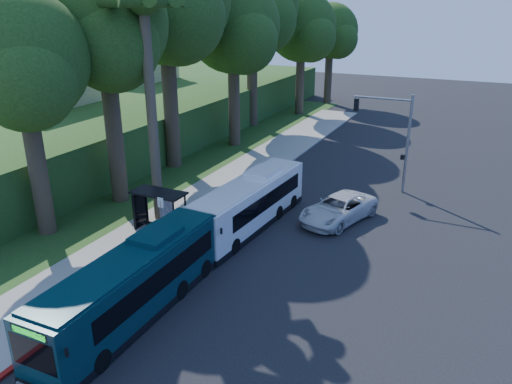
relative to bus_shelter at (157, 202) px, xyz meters
The scene contains 19 objects.
ground 8.00m from the bus_shelter, 21.51° to the left, with size 140.00×140.00×0.00m, color black.
sidewalk 3.35m from the bus_shelter, 90.90° to the left, with size 4.50×70.00×0.12m, color gray.
red_curb 3.07m from the bus_shelter, 26.83° to the right, with size 0.25×30.00×0.13m, color maroon.
grass_verge 9.90m from the bus_shelter, 126.16° to the left, with size 8.00×70.00×0.06m, color #234719.
bus_shelter is the anchor object (origin of this frame).
stop_sign_pole 2.85m from the bus_shelter, 49.08° to the right, with size 0.35×0.06×3.17m.
traffic_signal_pole 17.15m from the bus_shelter, 49.36° to the left, with size 4.10×0.30×7.00m.
palm_tree 10.70m from the bus_shelter, 124.80° to the left, with size 4.20×4.20×14.40m.
hillside_backdrop 26.18m from the bus_shelter, 136.68° to the left, with size 24.00×60.00×8.80m.
tree_0 11.08m from the bus_shelter, 151.08° to the left, with size 8.40×8.00×15.70m.
tree_1 16.56m from the bus_shelter, 119.45° to the left, with size 10.50×10.00×18.26m.
tree_2 21.25m from the bus_shelter, 103.83° to the left, with size 8.82×8.40×15.12m.
tree_3 29.46m from the bus_shelter, 103.86° to the left, with size 10.08×9.60×17.28m.
tree_4 35.97m from the bus_shelter, 96.78° to the left, with size 8.40×8.00×14.14m.
tree_5 43.55m from the bus_shelter, 94.21° to the left, with size 7.35×7.00×12.86m.
tree_6 10.21m from the bus_shelter, 150.84° to the right, with size 7.56×7.20×13.74m.
white_bus 5.49m from the bus_shelter, 31.77° to the left, with size 2.94×10.74×3.16m.
teal_bus 8.57m from the bus_shelter, 60.42° to the right, with size 2.41×10.83×3.22m.
pickup 11.09m from the bus_shelter, 32.70° to the left, with size 2.66×5.76×1.60m, color silver.
Camera 1 is at (9.66, -24.93, 12.86)m, focal length 35.00 mm.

